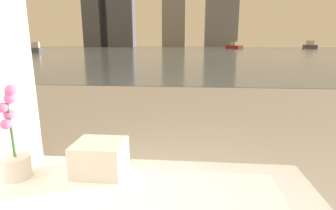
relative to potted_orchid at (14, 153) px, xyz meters
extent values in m
cylinder|color=silver|center=(0.00, 0.00, -0.07)|extent=(0.13, 0.13, 0.11)
cylinder|color=#38662D|center=(0.00, 0.00, 0.14)|extent=(0.01, 0.01, 0.32)
sphere|color=pink|center=(0.02, 0.01, 0.30)|extent=(0.05, 0.05, 0.05)
sphere|color=pink|center=(0.01, 0.01, 0.26)|extent=(0.05, 0.05, 0.05)
sphere|color=pink|center=(-0.02, -0.01, 0.22)|extent=(0.05, 0.05, 0.05)
sphere|color=pink|center=(-0.01, 0.01, 0.18)|extent=(0.05, 0.05, 0.05)
sphere|color=pink|center=(-0.01, -0.02, 0.15)|extent=(0.05, 0.05, 0.05)
cube|color=silver|center=(0.38, 0.09, -0.11)|extent=(0.24, 0.22, 0.04)
cube|color=silver|center=(0.38, 0.09, -0.07)|extent=(0.24, 0.22, 0.04)
cube|color=silver|center=(0.38, 0.09, -0.03)|extent=(0.24, 0.22, 0.04)
cube|color=silver|center=(0.38, 0.09, 0.01)|extent=(0.24, 0.22, 0.04)
cube|color=slate|center=(0.48, 61.20, -0.67)|extent=(180.00, 110.00, 0.01)
cube|color=#4C4C51|center=(31.24, 71.39, -0.18)|extent=(2.32, 5.66, 0.97)
cube|color=silver|center=(31.24, 71.39, 0.85)|extent=(1.54, 2.17, 1.11)
cube|color=#4C4C51|center=(-21.19, 34.88, -0.33)|extent=(2.71, 4.09, 0.68)
cube|color=silver|center=(-21.19, 34.88, 0.40)|extent=(1.45, 1.71, 0.77)
cube|color=maroon|center=(11.40, 67.63, -0.25)|extent=(3.97, 4.84, 0.83)
cube|color=#B2A893|center=(11.40, 67.63, 0.64)|extent=(1.96, 2.13, 0.95)
cube|color=gray|center=(-7.12, 117.20, 12.06)|extent=(9.48, 10.96, 25.48)
camera|label=1|loc=(0.83, -1.09, 0.50)|focal=28.00mm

